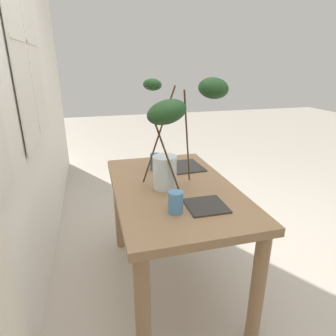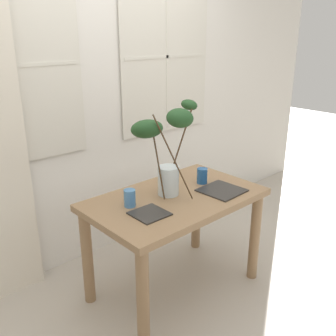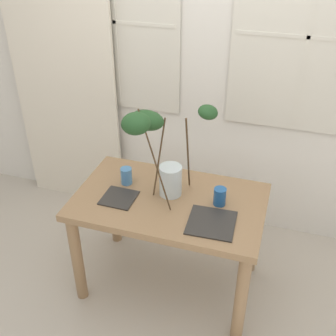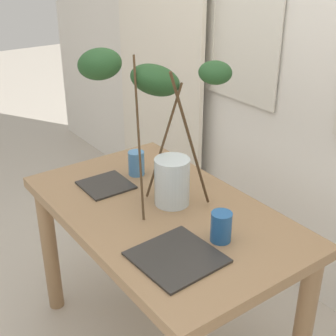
{
  "view_description": "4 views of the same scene",
  "coord_description": "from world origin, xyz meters",
  "px_view_note": "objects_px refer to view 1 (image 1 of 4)",
  "views": [
    {
      "loc": [
        -1.55,
        0.45,
        1.45
      ],
      "look_at": [
        0.06,
        0.02,
        0.84
      ],
      "focal_mm": 30.5,
      "sensor_mm": 36.0,
      "label": 1
    },
    {
      "loc": [
        -1.65,
        -1.74,
        1.81
      ],
      "look_at": [
        0.03,
        0.11,
        0.91
      ],
      "focal_mm": 41.19,
      "sensor_mm": 36.0,
      "label": 2
    },
    {
      "loc": [
        0.62,
        -2.01,
        2.32
      ],
      "look_at": [
        -0.02,
        0.04,
        0.94
      ],
      "focal_mm": 44.59,
      "sensor_mm": 36.0,
      "label": 3
    },
    {
      "loc": [
        1.35,
        -0.95,
        1.73
      ],
      "look_at": [
        -0.02,
        0.04,
        0.9
      ],
      "focal_mm": 50.21,
      "sensor_mm": 36.0,
      "label": 4
    }
  ],
  "objects_px": {
    "drinking_glass_blue_right": "(156,162)",
    "plate_square_right": "(182,167)",
    "dining_table": "(173,204)",
    "vase_with_branches": "(173,132)",
    "drinking_glass_blue_left": "(176,202)",
    "plate_square_left": "(206,206)"
  },
  "relations": [
    {
      "from": "drinking_glass_blue_right",
      "to": "plate_square_right",
      "type": "relative_size",
      "value": 0.42
    },
    {
      "from": "dining_table",
      "to": "vase_with_branches",
      "type": "xyz_separation_m",
      "value": [
        -0.08,
        0.03,
        0.49
      ]
    },
    {
      "from": "drinking_glass_blue_left",
      "to": "drinking_glass_blue_right",
      "type": "relative_size",
      "value": 0.99
    },
    {
      "from": "plate_square_left",
      "to": "drinking_glass_blue_right",
      "type": "bearing_deg",
      "value": 12.18
    },
    {
      "from": "dining_table",
      "to": "drinking_glass_blue_left",
      "type": "relative_size",
      "value": 10.55
    },
    {
      "from": "dining_table",
      "to": "drinking_glass_blue_left",
      "type": "height_order",
      "value": "drinking_glass_blue_left"
    },
    {
      "from": "plate_square_right",
      "to": "vase_with_branches",
      "type": "bearing_deg",
      "value": 154.9
    },
    {
      "from": "dining_table",
      "to": "vase_with_branches",
      "type": "height_order",
      "value": "vase_with_branches"
    },
    {
      "from": "dining_table",
      "to": "drinking_glass_blue_right",
      "type": "height_order",
      "value": "drinking_glass_blue_right"
    },
    {
      "from": "dining_table",
      "to": "drinking_glass_blue_right",
      "type": "relative_size",
      "value": 10.48
    },
    {
      "from": "drinking_glass_blue_right",
      "to": "plate_square_left",
      "type": "distance_m",
      "value": 0.63
    },
    {
      "from": "drinking_glass_blue_right",
      "to": "plate_square_right",
      "type": "bearing_deg",
      "value": -91.7
    },
    {
      "from": "plate_square_right",
      "to": "plate_square_left",
      "type": "bearing_deg",
      "value": 174.14
    },
    {
      "from": "drinking_glass_blue_right",
      "to": "vase_with_branches",
      "type": "bearing_deg",
      "value": -177.48
    },
    {
      "from": "drinking_glass_blue_left",
      "to": "plate_square_right",
      "type": "xyz_separation_m",
      "value": [
        0.63,
        -0.24,
        -0.05
      ]
    },
    {
      "from": "dining_table",
      "to": "plate_square_left",
      "type": "relative_size",
      "value": 5.82
    },
    {
      "from": "dining_table",
      "to": "plate_square_left",
      "type": "xyz_separation_m",
      "value": [
        -0.3,
        -0.09,
        0.13
      ]
    },
    {
      "from": "plate_square_left",
      "to": "drinking_glass_blue_left",
      "type": "bearing_deg",
      "value": 95.91
    },
    {
      "from": "drinking_glass_blue_right",
      "to": "plate_square_right",
      "type": "height_order",
      "value": "drinking_glass_blue_right"
    },
    {
      "from": "plate_square_left",
      "to": "dining_table",
      "type": "bearing_deg",
      "value": 16.52
    },
    {
      "from": "drinking_glass_blue_right",
      "to": "plate_square_right",
      "type": "xyz_separation_m",
      "value": [
        -0.01,
        -0.2,
        -0.05
      ]
    },
    {
      "from": "vase_with_branches",
      "to": "plate_square_right",
      "type": "distance_m",
      "value": 0.55
    }
  ]
}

